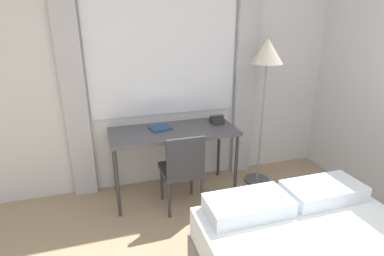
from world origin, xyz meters
name	(u,v)px	position (x,y,z in m)	size (l,w,h in m)	color
wall_back_with_window	(170,69)	(-0.01, 2.78, 1.35)	(4.94, 0.13, 2.70)	silver
desk	(173,135)	(-0.07, 2.41, 0.71)	(1.34, 0.59, 0.77)	#4C4C51
desk_chair	(182,167)	(-0.06, 2.09, 0.48)	(0.41, 0.41, 0.84)	#333338
standing_lamp	(266,64)	(0.96, 2.37, 1.42)	(0.34, 0.34, 1.69)	#4C4C51
telephone	(217,120)	(0.45, 2.48, 0.81)	(0.15, 0.15, 0.09)	#2D2D2D
book	(161,128)	(-0.20, 2.47, 0.78)	(0.25, 0.22, 0.02)	navy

